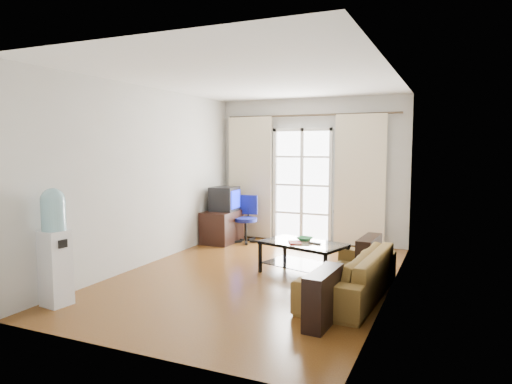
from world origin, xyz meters
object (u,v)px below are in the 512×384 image
(sofa, at_px, (350,273))
(tv_stand, at_px, (222,227))
(crt_tv, at_px, (224,199))
(task_chair, at_px, (246,229))
(coffee_table, at_px, (303,254))
(water_cooler, at_px, (55,245))

(sofa, height_order, tv_stand, tv_stand)
(crt_tv, bearing_deg, task_chair, 14.67)
(coffee_table, distance_m, water_cooler, 3.21)
(tv_stand, bearing_deg, sofa, -36.79)
(task_chair, bearing_deg, sofa, -52.52)
(tv_stand, height_order, task_chair, task_chair)
(coffee_table, distance_m, tv_stand, 2.56)
(coffee_table, bearing_deg, task_chair, 134.69)
(coffee_table, bearing_deg, crt_tv, 143.16)
(task_chair, bearing_deg, crt_tv, -171.56)
(crt_tv, bearing_deg, coffee_table, -39.64)
(tv_stand, height_order, water_cooler, water_cooler)
(tv_stand, bearing_deg, crt_tv, 88.75)
(crt_tv, bearing_deg, tv_stand, -93.88)
(sofa, bearing_deg, tv_stand, -123.09)
(sofa, height_order, water_cooler, water_cooler)
(crt_tv, distance_m, task_chair, 0.71)
(coffee_table, height_order, crt_tv, crt_tv)
(tv_stand, height_order, crt_tv, crt_tv)
(water_cooler, bearing_deg, sofa, 36.18)
(sofa, height_order, coffee_table, sofa)
(coffee_table, distance_m, task_chair, 2.38)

